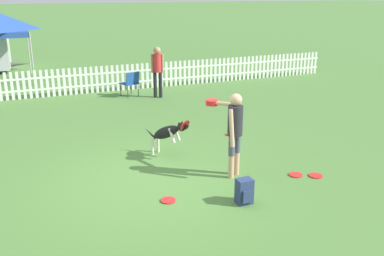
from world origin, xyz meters
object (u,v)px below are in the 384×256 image
spectator_standing (157,67)px  frisbee_near_dog (296,175)px  backpack_on_grass (244,192)px  frisbee_near_handler (231,134)px  folding_chair_blue_left (131,82)px  handler_person (233,124)px  frisbee_midfield (168,200)px  leaping_dog (168,132)px  frisbee_far_scatter (316,176)px

spectator_standing → frisbee_near_dog: bearing=118.3°
frisbee_near_dog → backpack_on_grass: (-1.47, -0.60, 0.20)m
frisbee_near_handler → folding_chair_blue_left: bearing=104.1°
handler_person → frisbee_near_dog: size_ratio=6.31×
handler_person → spectator_standing: 6.55m
handler_person → frisbee_near_handler: (1.11, 2.12, -1.01)m
frisbee_near_handler → backpack_on_grass: bearing=-114.3°
frisbee_near_handler → frisbee_near_dog: size_ratio=1.00×
handler_person → folding_chair_blue_left: handler_person is taller
frisbee_midfield → folding_chair_blue_left: bearing=79.5°
leaping_dog → frisbee_far_scatter: size_ratio=4.32×
handler_person → leaping_dog: (-0.81, 1.34, -0.46)m
leaping_dog → frisbee_far_scatter: 3.09m
handler_person → frisbee_midfield: handler_person is taller
leaping_dog → frisbee_near_dog: 2.73m
frisbee_midfield → spectator_standing: (2.19, 7.06, 1.00)m
backpack_on_grass → folding_chair_blue_left: (0.25, 8.07, 0.29)m
frisbee_midfield → backpack_on_grass: bearing=-26.2°
frisbee_near_dog → frisbee_far_scatter: size_ratio=1.00×
frisbee_midfield → frisbee_far_scatter: (2.94, -0.15, 0.00)m
frisbee_near_dog → spectator_standing: (-0.43, 7.03, 1.00)m
frisbee_near_dog → spectator_standing: spectator_standing is taller
frisbee_near_dog → frisbee_midfield: (-2.62, -0.04, 0.00)m
frisbee_near_dog → frisbee_midfield: same height
frisbee_far_scatter → spectator_standing: bearing=96.0°
leaping_dog → backpack_on_grass: leaping_dog is taller
handler_person → frisbee_near_dog: bearing=-54.8°
frisbee_near_handler → backpack_on_grass: size_ratio=0.59×
frisbee_midfield → frisbee_near_handler: bearing=45.7°
frisbee_midfield → leaping_dog: bearing=70.1°
handler_person → frisbee_midfield: (-1.49, -0.55, -1.01)m
frisbee_midfield → folding_chair_blue_left: (1.39, 7.51, 0.49)m
leaping_dog → spectator_standing: bearing=-136.7°
handler_person → folding_chair_blue_left: size_ratio=1.92×
frisbee_far_scatter → folding_chair_blue_left: size_ratio=0.30×
frisbee_near_dog → folding_chair_blue_left: 7.59m
frisbee_near_handler → frisbee_near_dog: same height
frisbee_midfield → spectator_standing: size_ratio=0.15×
folding_chair_blue_left → frisbee_far_scatter: bearing=82.2°
frisbee_near_handler → backpack_on_grass: 3.55m
leaping_dog → folding_chair_blue_left: (0.71, 5.63, -0.06)m
frisbee_far_scatter → folding_chair_blue_left: (-1.56, 7.66, 0.49)m
leaping_dog → folding_chair_blue_left: bearing=-127.6°
leaping_dog → frisbee_midfield: bearing=39.6°
leaping_dog → folding_chair_blue_left: 5.67m
handler_person → frisbee_near_dog: (1.13, -0.51, -1.01)m
handler_person → leaping_dog: bearing=90.6°
handler_person → leaping_dog: 1.63m
frisbee_far_scatter → handler_person: bearing=154.6°
leaping_dog → frisbee_midfield: leaping_dog is taller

